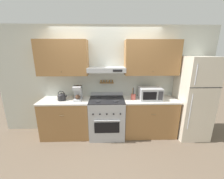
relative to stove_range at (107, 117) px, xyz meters
The scene contains 10 objects.
ground_plane 0.54m from the stove_range, 90.00° to the right, with size 16.00×16.00×0.00m, color brown.
wall_back 1.05m from the stove_range, 85.11° to the left, with size 5.20×0.46×2.55m.
counter_left 0.96m from the stove_range, behind, with size 1.12×0.61×0.90m.
counter_right 1.01m from the stove_range, ahead, with size 1.23×0.61×0.90m.
stove_range is the anchor object (origin of this frame).
refrigerator 2.04m from the stove_range, ahead, with size 0.67×0.72×1.87m.
tea_kettle 1.15m from the stove_range, behind, with size 0.22×0.17×0.22m.
coffee_maker 0.89m from the stove_range, behind, with size 0.17×0.24×0.32m.
microwave 1.15m from the stove_range, ahead, with size 0.49×0.39×0.28m.
utensil_crock 0.79m from the stove_range, ahead, with size 0.11×0.11×0.28m.
Camera 1 is at (0.03, -2.69, 1.96)m, focal length 22.00 mm.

